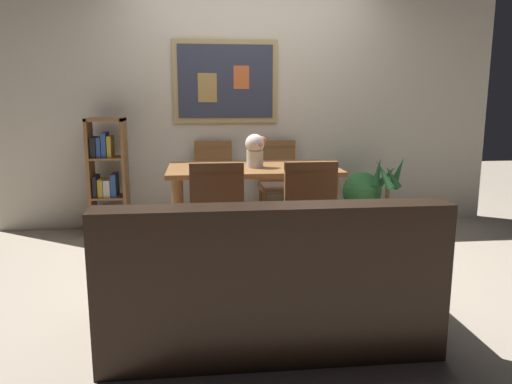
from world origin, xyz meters
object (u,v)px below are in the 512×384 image
Objects in this scene: flower_vase at (255,149)px; dining_chair_near_left at (217,212)px; leather_couch at (266,287)px; tv_remote at (299,167)px; potted_palm at (387,205)px; dining_chair_near_right at (307,210)px; bookshelf at (108,182)px; potted_ivy at (362,198)px; dining_chair_far_right at (278,178)px; dining_table at (253,179)px; dining_chair_far_left at (214,178)px.

dining_chair_near_left is at bearing -117.58° from flower_vase.
tv_remote is at bearing 72.43° from leather_couch.
dining_chair_near_left reaches higher than potted_palm.
bookshelf reaches higher than dining_chair_near_right.
dining_chair_near_left is 5.95× the size of tv_remote.
bookshelf is 2.57m from potted_ivy.
dining_chair_far_right is at bearing 1.76° from bookshelf.
leather_couch is 1.65m from tv_remote.
dining_chair_near_right is 0.86m from flower_vase.
potted_palm is (2.72, -0.34, -0.23)m from bookshelf.
potted_ivy is at bearing 26.93° from dining_table.
dining_table is 1.52m from bookshelf.
bookshelf is (-1.26, 2.32, 0.22)m from leather_couch.
dining_chair_far_right reaches higher than leather_couch.
leather_couch is 2.65m from bookshelf.
flower_vase is (1.38, -0.71, 0.38)m from bookshelf.
bookshelf is at bearing -178.24° from dining_chair_far_right.
potted_ivy is 3.92× the size of tv_remote.
bookshelf is 1.94m from tv_remote.
flower_vase is (0.34, -0.78, 0.38)m from dining_chair_far_left.
dining_chair_near_left is 3.18× the size of flower_vase.
dining_chair_near_left is 0.95m from tv_remote.
dining_table is 1.81× the size of potted_palm.
dining_chair_far_right is 1.00× the size of dining_chair_near_right.
dining_chair_near_right is 1.62m from dining_chair_far_left.
dining_chair_near_right is 0.51× the size of leather_couch.
leather_couch is at bearing -107.57° from tv_remote.
potted_ivy is at bearing 40.99° from dining_chair_near_left.
potted_ivy is (0.86, -0.11, -0.21)m from dining_chair_far_right.
dining_chair_near_left reaches higher than potted_ivy.
tv_remote is at bearing -51.90° from dining_chair_far_left.
dining_chair_far_right is at bearing -1.68° from dining_chair_far_left.
dining_chair_far_left is 3.18× the size of flower_vase.
leather_couch is at bearing -61.51° from bookshelf.
potted_palm is (1.46, 1.98, -0.00)m from leather_couch.
dining_chair_near_right is 0.64m from tv_remote.
dining_chair_far_right is at bearing 172.39° from potted_ivy.
dining_chair_far_left is 5.95× the size of tv_remote.
dining_chair_near_right is at bearing -66.10° from flower_vase.
flower_vase reaches higher than dining_chair_far_left.
tv_remote is (-0.82, -0.76, 0.44)m from potted_ivy.
dining_chair_near_left is 1.00× the size of dining_chair_near_right.
potted_ivy is at bearing -1.40° from bookshelf.
flower_vase is 0.40m from tv_remote.
dining_table is at bearing 158.77° from tv_remote.
tv_remote is at bearing -137.30° from potted_ivy.
flower_vase is at bearing 113.90° from dining_chair_near_right.
dining_table is 1.26× the size of bookshelf.
flower_vase reaches higher than tv_remote.
dining_chair_near_right is at bearing -94.76° from tv_remote.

